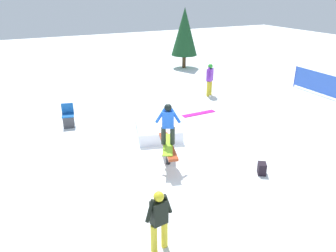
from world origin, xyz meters
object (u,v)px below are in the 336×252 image
object	(u,v)px
bystander_purple	(210,78)
folding_chair	(68,116)
pine_tree_far	(185,32)
loose_snowboard_magenta	(199,114)
backpack_on_snow	(262,169)
main_rider_on_rail	(168,125)
rail_feature	(168,148)
bystander_black	(159,218)

from	to	relation	value
bystander_purple	folding_chair	xyz separation A→B (m)	(0.93, -6.94, -0.46)
pine_tree_far	loose_snowboard_magenta	bearing A→B (deg)	-24.50
backpack_on_snow	main_rider_on_rail	bearing A→B (deg)	-95.31
folding_chair	backpack_on_snow	world-z (taller)	folding_chair
main_rider_on_rail	folding_chair	xyz separation A→B (m)	(-4.29, -2.13, -0.84)
main_rider_on_rail	loose_snowboard_magenta	bearing A→B (deg)	163.95
loose_snowboard_magenta	folding_chair	distance (m)	5.28
loose_snowboard_magenta	backpack_on_snow	bearing A→B (deg)	78.37
rail_feature	bystander_black	bearing A→B (deg)	-12.67
rail_feature	bystander_purple	xyz separation A→B (m)	(-5.22, 4.82, 0.35)
bystander_black	folding_chair	size ratio (longest dim) A/B	1.56
pine_tree_far	backpack_on_snow	bearing A→B (deg)	-19.29
bystander_black	folding_chair	bearing A→B (deg)	85.35
rail_feature	main_rider_on_rail	bearing A→B (deg)	0.00
folding_chair	backpack_on_snow	bearing A→B (deg)	-42.18
loose_snowboard_magenta	folding_chair	xyz separation A→B (m)	(-1.06, -5.16, 0.40)
bystander_purple	rail_feature	bearing A→B (deg)	-167.85
bystander_black	bystander_purple	world-z (taller)	bystander_purple
bystander_black	loose_snowboard_magenta	bearing A→B (deg)	45.02
loose_snowboard_magenta	folding_chair	size ratio (longest dim) A/B	1.73
bystander_black	pine_tree_far	size ratio (longest dim) A/B	0.36
loose_snowboard_magenta	backpack_on_snow	distance (m)	5.01
folding_chair	bystander_black	bearing A→B (deg)	-74.31
rail_feature	folding_chair	size ratio (longest dim) A/B	2.05
bystander_purple	backpack_on_snow	xyz separation A→B (m)	(6.92, -2.67, -0.71)
main_rider_on_rail	pine_tree_far	bearing A→B (deg)	176.33
rail_feature	backpack_on_snow	bearing A→B (deg)	67.97
backpack_on_snow	pine_tree_far	xyz separation A→B (m)	(-12.80, 4.48, 2.14)
main_rider_on_rail	backpack_on_snow	xyz separation A→B (m)	(1.70, 2.14, -1.09)
rail_feature	backpack_on_snow	world-z (taller)	rail_feature
bystander_purple	backpack_on_snow	bearing A→B (deg)	-146.29
bystander_black	pine_tree_far	xyz separation A→B (m)	(-14.15, 8.31, 1.54)
rail_feature	loose_snowboard_magenta	xyz separation A→B (m)	(-3.23, 3.03, -0.52)
main_rider_on_rail	bystander_purple	xyz separation A→B (m)	(-5.22, 4.82, -0.38)
rail_feature	loose_snowboard_magenta	size ratio (longest dim) A/B	1.19
folding_chair	backpack_on_snow	size ratio (longest dim) A/B	2.59
main_rider_on_rail	bystander_black	distance (m)	3.53
loose_snowboard_magenta	pine_tree_far	bearing A→B (deg)	-115.88
bystander_black	bystander_purple	xyz separation A→B (m)	(-8.28, 6.51, 0.11)
bystander_black	backpack_on_snow	distance (m)	4.11
bystander_purple	loose_snowboard_magenta	size ratio (longest dim) A/B	1.03
main_rider_on_rail	folding_chair	distance (m)	4.86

